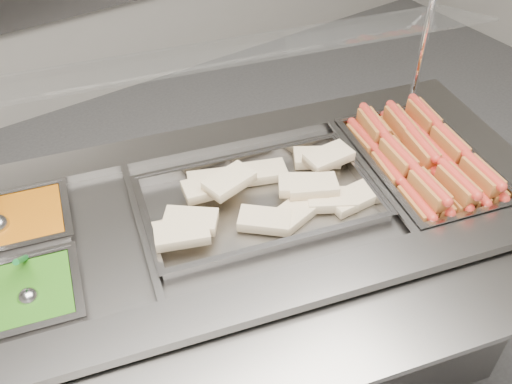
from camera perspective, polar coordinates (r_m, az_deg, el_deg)
steam_counter at (r=2.02m, az=-1.35°, el=-10.28°), size 2.02×1.27×0.89m
tray_rail at (r=1.42m, az=5.05°, el=-15.62°), size 1.79×0.80×0.05m
sneeze_guard at (r=1.65m, az=-4.23°, el=13.27°), size 1.66×0.70×0.44m
pan_hotdogs at (r=1.95m, az=16.08°, el=2.30°), size 0.47×0.61×0.10m
pan_wraps at (r=1.72m, az=0.31°, el=-1.13°), size 0.75×0.56×0.07m
pan_beans at (r=1.80m, az=-22.84°, el=-3.41°), size 0.35×0.31×0.10m
pan_peas at (r=1.60m, az=-22.51°, el=-10.36°), size 0.35×0.31×0.10m
hotdogs_in_buns at (r=1.91m, az=16.22°, el=3.28°), size 0.40×0.57×0.12m
tortilla_wraps at (r=1.70m, az=1.00°, el=-0.20°), size 0.71×0.42×0.09m
serving_spoon at (r=1.56m, az=-21.90°, el=-9.16°), size 0.07×0.17×0.15m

